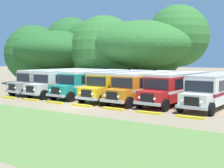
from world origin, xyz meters
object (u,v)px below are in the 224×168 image
parked_bus_slot_1 (70,81)px  parked_bus_slot_5 (179,86)px  parked_bus_slot_3 (121,83)px  parked_bus_slot_6 (216,88)px  parked_bus_slot_2 (94,82)px  parked_bus_slot_0 (53,80)px  secondary_tree (57,49)px  broad_shade_tree (140,46)px  parked_bus_slot_4 (147,85)px

parked_bus_slot_1 → parked_bus_slot_5: size_ratio=1.00×
parked_bus_slot_3 → parked_bus_slot_6: (9.58, 0.31, 0.00)m
parked_bus_slot_2 → parked_bus_slot_3: bearing=92.5°
parked_bus_slot_6 → parked_bus_slot_2: bearing=-86.6°
parked_bus_slot_0 → parked_bus_slot_5: 15.87m
parked_bus_slot_1 → secondary_tree: secondary_tree is taller
parked_bus_slot_5 → broad_shade_tree: bearing=-134.6°
parked_bus_slot_4 → parked_bus_slot_6: (6.49, 0.46, 0.00)m
parked_bus_slot_1 → broad_shade_tree: (2.29, 12.58, 4.36)m
parked_bus_slot_6 → parked_bus_slot_3: bearing=-85.8°
parked_bus_slot_5 → parked_bus_slot_6: (3.41, 0.07, 0.00)m
parked_bus_slot_0 → parked_bus_slot_6: (19.28, 0.27, 0.00)m
parked_bus_slot_4 → secondary_tree: bearing=-111.1°
parked_bus_slot_0 → broad_shade_tree: (5.24, 12.28, 4.36)m
parked_bus_slot_4 → secondary_tree: size_ratio=0.66×
parked_bus_slot_2 → parked_bus_slot_5: bearing=94.7°
parked_bus_slot_5 → secondary_tree: secondary_tree is taller
parked_bus_slot_1 → parked_bus_slot_0: bearing=-92.3°
parked_bus_slot_0 → parked_bus_slot_2: (6.16, 0.04, 0.00)m
parked_bus_slot_0 → parked_bus_slot_2: size_ratio=1.00×
broad_shade_tree → secondary_tree: bearing=-169.6°
parked_bus_slot_3 → parked_bus_slot_5: same height
parked_bus_slot_0 → broad_shade_tree: size_ratio=0.57×
parked_bus_slot_1 → parked_bus_slot_3: 6.76m
parked_bus_slot_3 → parked_bus_slot_1: bearing=-86.8°
secondary_tree → parked_bus_slot_5: bearing=-21.4°
parked_bus_slot_2 → parked_bus_slot_6: (13.12, 0.23, 0.00)m
parked_bus_slot_0 → parked_bus_slot_2: bearing=95.9°
parked_bus_slot_1 → parked_bus_slot_3: size_ratio=1.01×
parked_bus_slot_1 → parked_bus_slot_2: 3.23m
parked_bus_slot_5 → broad_shade_tree: broad_shade_tree is taller
broad_shade_tree → parked_bus_slot_2: bearing=-85.7°
parked_bus_slot_5 → secondary_tree: (-24.42, 9.56, 4.02)m
parked_bus_slot_1 → parked_bus_slot_4: bearing=94.0°
parked_bus_slot_3 → parked_bus_slot_0: bearing=-89.2°
parked_bus_slot_2 → broad_shade_tree: size_ratio=0.57×
parked_bus_slot_6 → parked_bus_slot_0: bearing=-86.8°
parked_bus_slot_2 → broad_shade_tree: bearing=-171.9°
parked_bus_slot_4 → parked_bus_slot_2: bearing=-88.2°
parked_bus_slot_1 → parked_bus_slot_2: bearing=99.5°
parked_bus_slot_1 → parked_bus_slot_2: size_ratio=1.00×
parked_bus_slot_1 → parked_bus_slot_4: 9.84m
parked_bus_slot_0 → parked_bus_slot_3: size_ratio=1.01×
secondary_tree → broad_shade_tree: bearing=10.4°
parked_bus_slot_3 → parked_bus_slot_4: (3.09, -0.16, 0.00)m
broad_shade_tree → parked_bus_slot_3: bearing=-70.1°
secondary_tree → parked_bus_slot_6: bearing=-18.8°
parked_bus_slot_0 → parked_bus_slot_5: bearing=96.2°
parked_bus_slot_2 → parked_bus_slot_3: size_ratio=1.01×
parked_bus_slot_1 → parked_bus_slot_6: (16.33, 0.57, 0.00)m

